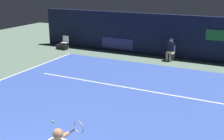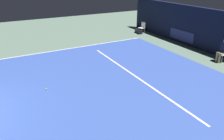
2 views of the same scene
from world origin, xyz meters
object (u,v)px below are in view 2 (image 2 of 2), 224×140
line_judge_on_chair (223,50)px  equipment_bag (139,31)px  courtside_chair_near (142,27)px  tennis_ball (46,89)px

line_judge_on_chair → equipment_bag: (-7.45, -0.37, -0.53)m
equipment_bag → line_judge_on_chair: bearing=12.4°
courtside_chair_near → tennis_ball: 10.98m
line_judge_on_chair → tennis_ball: bearing=-98.4°
courtside_chair_near → tennis_ball: size_ratio=12.94×
courtside_chair_near → equipment_bag: size_ratio=1.05×
tennis_ball → courtside_chair_near: bearing=123.0°
courtside_chair_near → equipment_bag: (-0.09, -0.26, -0.34)m
line_judge_on_chair → equipment_bag: 7.48m
tennis_ball → line_judge_on_chair: bearing=81.6°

